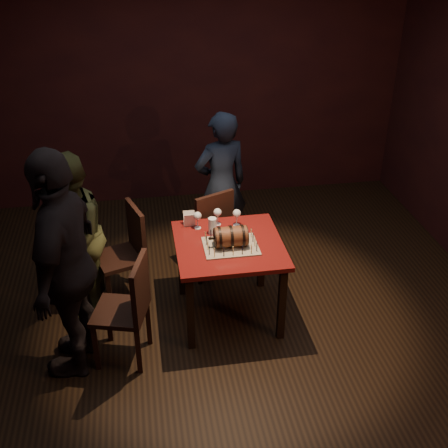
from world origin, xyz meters
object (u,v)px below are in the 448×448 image
object	(u,v)px
pint_of_ale	(212,226)
chair_back	(209,228)
person_left_front	(66,265)
wine_glass_left	(197,217)
wine_glass_mid	(218,213)
chair_left_front	(129,305)
pub_table	(229,254)
chair_left_rear	(127,249)
person_back	(221,185)
person_left_rear	(72,237)
wine_glass_right	(237,214)
barrel_cake	(231,237)

from	to	relation	value
pint_of_ale	chair_back	bearing A→B (deg)	85.56
chair_back	person_left_front	world-z (taller)	person_left_front
wine_glass_left	wine_glass_mid	size ratio (longest dim) A/B	1.00
wine_glass_left	chair_left_front	bearing A→B (deg)	-131.65
chair_back	pub_table	bearing A→B (deg)	-83.36
chair_back	chair_left_rear	world-z (taller)	same
wine_glass_left	pint_of_ale	world-z (taller)	wine_glass_left
chair_left_front	person_back	bearing A→B (deg)	57.21
wine_glass_left	person_left_rear	size ratio (longest dim) A/B	0.11
chair_back	chair_left_front	distance (m)	1.32
chair_back	person_back	distance (m)	0.52
person_left_front	wine_glass_right	bearing A→B (deg)	128.65
barrel_cake	person_back	world-z (taller)	person_back
person_left_front	pint_of_ale	bearing A→B (deg)	129.02
person_back	person_left_rear	bearing A→B (deg)	13.43
person_left_rear	pint_of_ale	bearing A→B (deg)	85.95
wine_glass_left	person_back	world-z (taller)	person_back
person_left_front	chair_left_rear	bearing A→B (deg)	165.27
wine_glass_left	wine_glass_right	xyz separation A→B (m)	(0.35, -0.01, 0.00)
person_left_front	person_left_rear	bearing A→B (deg)	-164.58
wine_glass_right	person_left_rear	world-z (taller)	person_left_rear
person_left_rear	person_left_front	size ratio (longest dim) A/B	0.81
chair_back	chair_left_rear	distance (m)	0.82
pub_table	chair_left_front	world-z (taller)	chair_left_front
wine_glass_left	person_left_rear	xyz separation A→B (m)	(-1.08, 0.04, -0.12)
wine_glass_mid	person_back	bearing A→B (deg)	78.50
wine_glass_mid	chair_left_front	size ratio (longest dim) A/B	0.17
chair_left_rear	pub_table	bearing A→B (deg)	-25.62
wine_glass_mid	pint_of_ale	world-z (taller)	wine_glass_mid
wine_glass_mid	chair_left_front	distance (m)	1.15
person_left_rear	chair_back	bearing A→B (deg)	107.98
wine_glass_mid	person_left_rear	size ratio (longest dim) A/B	0.11
chair_back	person_back	world-z (taller)	person_back
person_back	person_left_rear	xyz separation A→B (m)	(-1.42, -0.75, -0.02)
barrel_cake	wine_glass_mid	xyz separation A→B (m)	(-0.05, 0.38, 0.02)
pub_table	pint_of_ale	size ratio (longest dim) A/B	6.00
barrel_cake	pub_table	bearing A→B (deg)	94.11
wine_glass_left	wine_glass_mid	distance (m)	0.19
chair_left_front	pint_of_ale	bearing A→B (deg)	38.67
wine_glass_right	person_left_rear	xyz separation A→B (m)	(-1.43, 0.05, -0.12)
barrel_cake	pint_of_ale	world-z (taller)	barrel_cake
person_left_rear	wine_glass_left	bearing A→B (deg)	91.05
wine_glass_left	person_back	distance (m)	0.86
wine_glass_left	person_left_front	bearing A→B (deg)	-147.30
barrel_cake	wine_glass_left	size ratio (longest dim) A/B	2.02
person_left_rear	barrel_cake	bearing A→B (deg)	76.65
chair_left_rear	person_left_front	distance (m)	0.99
wine_glass_left	chair_left_rear	world-z (taller)	chair_left_rear
pub_table	wine_glass_mid	xyz separation A→B (m)	(-0.05, 0.33, 0.23)
wine_glass_right	pint_of_ale	distance (m)	0.26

